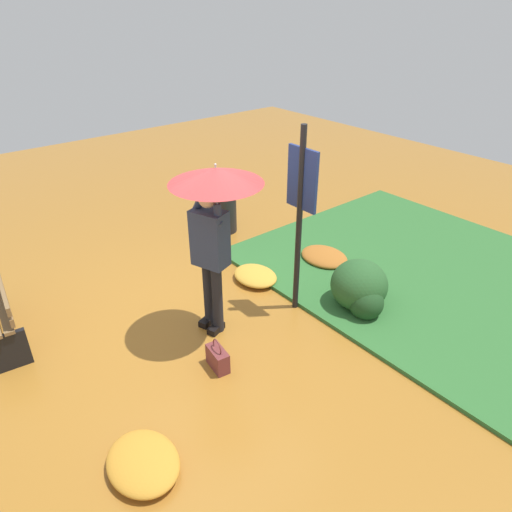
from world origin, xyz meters
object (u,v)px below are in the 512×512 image
info_sign_post (301,201)px  handbag (218,358)px  person_with_umbrella (213,209)px  trash_bin (224,207)px

info_sign_post → handbag: info_sign_post is taller
info_sign_post → handbag: bearing=-78.5°
handbag → person_with_umbrella: bearing=143.7°
person_with_umbrella → trash_bin: size_ratio=2.45×
handbag → info_sign_post: bearing=101.5°
handbag → trash_bin: 3.32m
person_with_umbrella → handbag: 1.57m
info_sign_post → handbag: (0.29, -1.41, -1.32)m
info_sign_post → trash_bin: info_sign_post is taller
person_with_umbrella → handbag: (0.53, -0.39, -1.42)m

